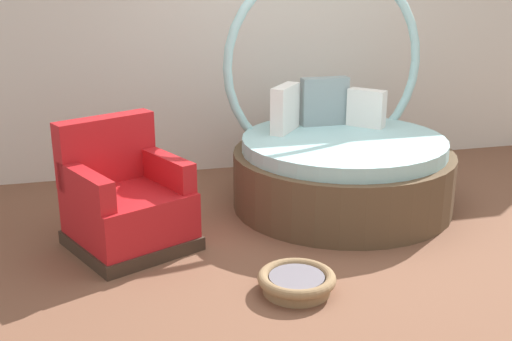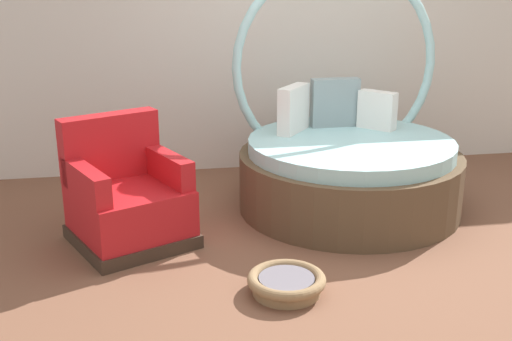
# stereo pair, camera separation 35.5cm
# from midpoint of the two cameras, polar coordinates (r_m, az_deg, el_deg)

# --- Properties ---
(ground_plane) EXTENTS (8.00, 8.00, 0.02)m
(ground_plane) POSITION_cam_midpoint_polar(r_m,az_deg,el_deg) (4.82, 9.83, -7.21)
(ground_plane) COLOR brown
(back_wall) EXTENTS (8.00, 0.12, 2.69)m
(back_wall) POSITION_cam_midpoint_polar(r_m,az_deg,el_deg) (6.50, 3.98, 12.04)
(back_wall) COLOR silver
(back_wall) RESTS_ON ground_plane
(round_daybed) EXTENTS (1.89, 1.89, 2.09)m
(round_daybed) POSITION_cam_midpoint_polar(r_m,az_deg,el_deg) (5.56, 9.99, 0.87)
(round_daybed) COLOR brown
(round_daybed) RESTS_ON ground_plane
(red_armchair) EXTENTS (1.06, 1.06, 0.94)m
(red_armchair) POSITION_cam_midpoint_polar(r_m,az_deg,el_deg) (4.86, -9.46, -2.61)
(red_armchair) COLOR #38281E
(red_armchair) RESTS_ON ground_plane
(pet_basket) EXTENTS (0.51, 0.51, 0.13)m
(pet_basket) POSITION_cam_midpoint_polar(r_m,az_deg,el_deg) (4.17, 5.22, -10.00)
(pet_basket) COLOR #8E704C
(pet_basket) RESTS_ON ground_plane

